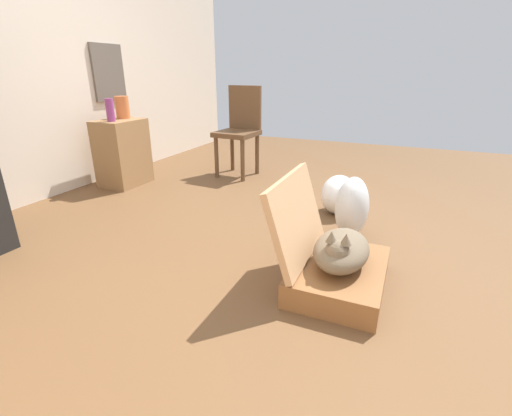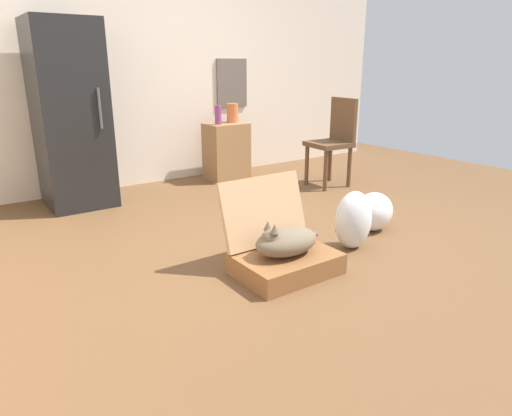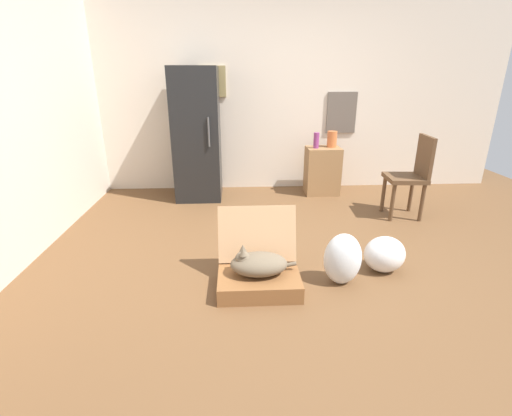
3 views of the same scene
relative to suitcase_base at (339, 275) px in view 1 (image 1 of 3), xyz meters
The scene contains 11 objects.
ground_plane 0.67m from the suitcase_base, 53.68° to the left, with size 7.68×7.68×0.00m, color brown.
wall_back 3.08m from the suitcase_base, 81.99° to the left, with size 6.40×0.15×2.60m.
suitcase_base is the anchor object (origin of this frame).
suitcase_lid 0.38m from the suitcase_base, 90.00° to the left, with size 0.63×0.46×0.04m, color tan.
cat 0.16m from the suitcase_base, behind, with size 0.52×0.28×0.24m.
plastic_bag_white 0.69m from the suitcase_base, ahead, with size 0.30×0.22×0.43m, color silver.
plastic_bag_clear 1.10m from the suitcase_base, 11.77° to the left, with size 0.35×0.28×0.31m, color white.
side_table 2.61m from the suitcase_base, 66.79° to the left, with size 0.46×0.35×0.65m, color olive.
vase_tall 2.62m from the suitcase_base, 68.94° to the left, with size 0.07×0.07×0.21m, color #8C387A.
vase_short 2.76m from the suitcase_base, 64.85° to the left, with size 0.13×0.13×0.21m, color #CC6B38.
chair 2.39m from the suitcase_base, 38.68° to the left, with size 0.44×0.43×0.94m.
Camera 1 is at (-2.10, -0.79, 1.09)m, focal length 25.21 mm.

